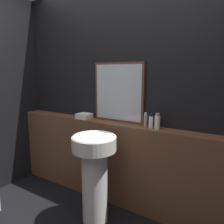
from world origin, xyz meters
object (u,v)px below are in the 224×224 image
Objects in this scene: towel_stack at (84,116)px; shampoo_bottle at (146,121)px; mirror at (118,93)px; pedestal_sink at (95,170)px; conditioner_bottle at (151,122)px; lotion_bottle at (157,122)px.

shampoo_bottle is at bearing 0.00° from towel_stack.
shampoo_bottle is at bearing -11.59° from mirror.
towel_stack is at bearing 137.98° from pedestal_sink.
pedestal_sink is 5.86× the size of shampoo_bottle.
towel_stack is at bearing -170.24° from mirror.
pedestal_sink is 0.76m from conditioner_bottle.
lotion_bottle is (0.95, 0.00, 0.04)m from towel_stack.
mirror reaches higher than lotion_bottle.
lotion_bottle is at bearing -8.69° from mirror.
shampoo_bottle reaches higher than conditioner_bottle.
conditioner_bottle is at bearing -0.00° from towel_stack.
lotion_bottle is (0.13, 0.00, 0.00)m from shampoo_bottle.
conditioner_bottle is at bearing -180.00° from lotion_bottle.
mirror is 0.55m from towel_stack.
mirror is (-0.02, 0.50, 0.74)m from pedestal_sink.
mirror is 0.47m from shampoo_bottle.
pedestal_sink is 6.17× the size of conditioner_bottle.
towel_stack is 0.82m from shampoo_bottle.
mirror is at bearing 168.41° from shampoo_bottle.
shampoo_bottle is (0.82, 0.00, 0.04)m from towel_stack.
lotion_bottle reaches higher than shampoo_bottle.
shampoo_bottle is (0.35, 0.42, 0.48)m from pedestal_sink.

